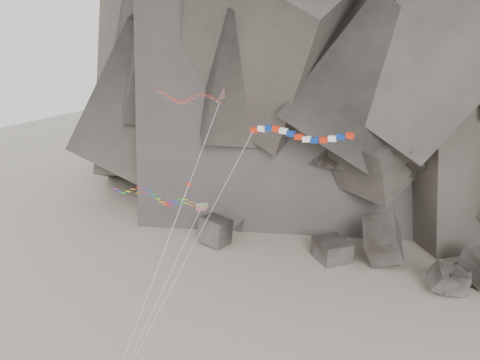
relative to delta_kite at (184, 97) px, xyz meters
The scene contains 5 objects.
boulder_field 46.24m from the delta_kite, 74.30° to the left, with size 48.55×13.24×8.56m.
delta_kite is the anchor object (origin of this frame).
banner_kite 11.44m from the delta_kite, ahead, with size 17.57×15.46×26.39m.
parafoil_kite 11.42m from the delta_kite, behind, with size 12.60×13.67×18.53m.
pennant_kite 14.14m from the delta_kite, 107.39° to the right, with size 1.53×14.15×19.73m.
Camera 1 is at (27.13, -40.83, 37.96)m, focal length 40.00 mm.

